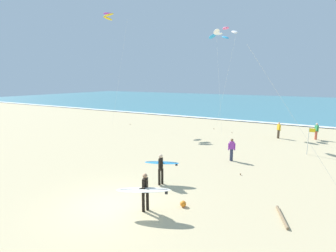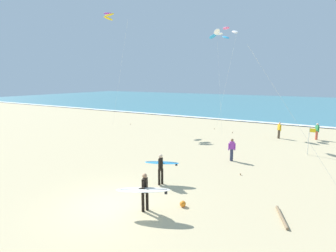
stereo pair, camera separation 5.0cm
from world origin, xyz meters
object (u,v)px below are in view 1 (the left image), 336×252
at_px(surfer_lead, 144,190).
at_px(bystander_purple_top, 232,150).
at_px(kite_arc_violet_far, 108,16).
at_px(kite_arc_ivory_near, 219,36).
at_px(bystander_green_top, 316,131).
at_px(beach_ball, 183,204).
at_px(kite_arc_rose_low, 226,31).
at_px(surfer_trailing, 161,165).
at_px(bystander_yellow_top, 279,130).
at_px(driftwood_log, 282,217).
at_px(lifeguard_flag, 309,138).

bearing_deg(surfer_lead, bystander_purple_top, 83.40).
relative_size(kite_arc_violet_far, bystander_purple_top, 8.29).
relative_size(surfer_lead, kite_arc_ivory_near, 0.22).
bearing_deg(kite_arc_ivory_near, bystander_green_top, -4.83).
distance_m(kite_arc_ivory_near, beach_ball, 22.26).
bearing_deg(kite_arc_ivory_near, kite_arc_rose_low, -62.28).
bearing_deg(bystander_purple_top, surfer_trailing, -109.63).
bearing_deg(surfer_trailing, bystander_yellow_top, 75.46).
bearing_deg(driftwood_log, surfer_trailing, 173.98).
relative_size(kite_arc_violet_far, bystander_yellow_top, 8.29).
height_order(kite_arc_violet_far, lifeguard_flag, kite_arc_violet_far).
bearing_deg(surfer_lead, bystander_yellow_top, 81.08).
bearing_deg(beach_ball, kite_arc_ivory_near, 105.62).
xyz_separation_m(bystander_yellow_top, lifeguard_flag, (2.75, -4.92, 0.45)).
bearing_deg(beach_ball, bystander_purple_top, 90.98).
bearing_deg(bystander_purple_top, bystander_yellow_top, 78.85).
distance_m(surfer_lead, kite_arc_ivory_near, 22.77).
bearing_deg(kite_arc_ivory_near, kite_arc_violet_far, -158.61).
bearing_deg(kite_arc_rose_low, bystander_yellow_top, 18.30).
bearing_deg(lifeguard_flag, surfer_lead, -112.73).
height_order(kite_arc_ivory_near, lifeguard_flag, kite_arc_ivory_near).
distance_m(surfer_trailing, lifeguard_flag, 12.31).
xyz_separation_m(kite_arc_violet_far, kite_arc_rose_low, (13.72, 0.90, -2.69)).
bearing_deg(kite_arc_ivory_near, surfer_lead, -78.49).
distance_m(surfer_lead, bystander_purple_top, 9.12).
bearing_deg(driftwood_log, bystander_yellow_top, 98.19).
bearing_deg(driftwood_log, kite_arc_violet_far, 147.72).
xyz_separation_m(bystander_purple_top, driftwood_log, (4.12, -6.60, -0.75)).
bearing_deg(kite_arc_violet_far, kite_arc_rose_low, 3.74).
relative_size(bystander_purple_top, driftwood_log, 0.89).
distance_m(kite_arc_rose_low, bystander_green_top, 12.76).
distance_m(surfer_lead, driftwood_log, 5.81).
distance_m(surfer_trailing, bystander_purple_top, 6.31).
relative_size(lifeguard_flag, beach_ball, 7.50).
height_order(surfer_trailing, bystander_green_top, surfer_trailing).
bearing_deg(beach_ball, bystander_green_top, 75.07).
xyz_separation_m(bystander_green_top, beach_ball, (-4.86, -18.21, -0.67)).
relative_size(kite_arc_rose_low, beach_ball, 37.38).
bearing_deg(bystander_green_top, surfer_trailing, -113.43).
bearing_deg(surfer_trailing, driftwood_log, -6.02).
bearing_deg(bystander_yellow_top, surfer_trailing, -104.54).
bearing_deg(surfer_lead, beach_ball, 48.04).
relative_size(kite_arc_rose_low, bystander_green_top, 6.58).
height_order(kite_arc_rose_low, lifeguard_flag, kite_arc_rose_low).
bearing_deg(beach_ball, driftwood_log, 16.03).
relative_size(kite_arc_violet_far, lifeguard_flag, 6.27).
relative_size(surfer_trailing, beach_ball, 7.03).
distance_m(kite_arc_rose_low, lifeguard_flag, 12.26).
xyz_separation_m(lifeguard_flag, driftwood_log, (-0.46, -10.98, -1.20)).
height_order(surfer_lead, bystander_yellow_top, surfer_lead).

